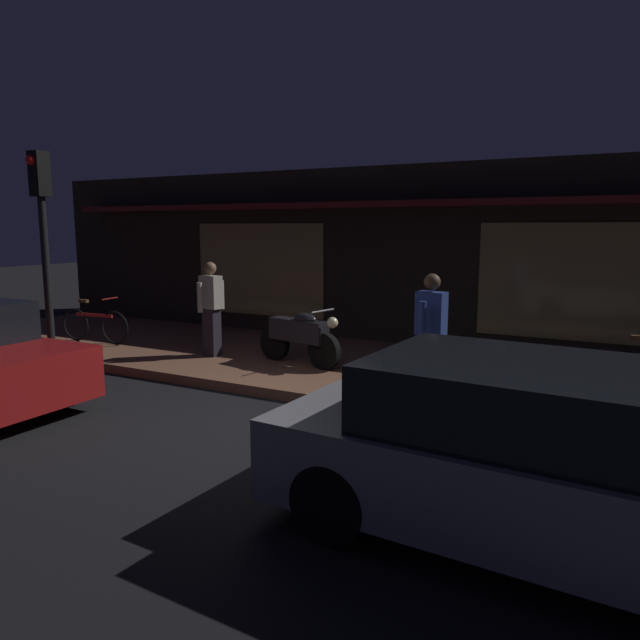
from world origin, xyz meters
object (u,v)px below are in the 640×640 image
(motorcycle, at_px, (300,335))
(parked_car_far, at_px, (531,456))
(bicycle_parked, at_px, (95,325))
(person_bystander, at_px, (431,333))
(traffic_light_pole, at_px, (43,224))
(person_photographer, at_px, (211,307))

(motorcycle, xyz_separation_m, parked_car_far, (4.23, -3.83, 0.06))
(parked_car_far, bearing_deg, bicycle_parked, 157.86)
(motorcycle, distance_m, parked_car_far, 5.71)
(person_bystander, bearing_deg, parked_car_far, -59.86)
(person_bystander, height_order, traffic_light_pole, traffic_light_pole)
(motorcycle, relative_size, traffic_light_pole, 0.47)
(person_bystander, bearing_deg, motorcycle, 161.65)
(bicycle_parked, xyz_separation_m, person_photographer, (2.82, 0.13, 0.52))
(bicycle_parked, relative_size, person_bystander, 0.99)
(bicycle_parked, distance_m, traffic_light_pole, 2.83)
(bicycle_parked, height_order, person_photographer, person_photographer)
(traffic_light_pole, bearing_deg, parked_car_far, -13.07)
(motorcycle, bearing_deg, bicycle_parked, -176.77)
(person_photographer, xyz_separation_m, traffic_light_pole, (-1.81, -1.90, 1.45))
(bicycle_parked, distance_m, person_photographer, 2.87)
(motorcycle, distance_m, bicycle_parked, 4.57)
(person_photographer, bearing_deg, person_bystander, -9.40)
(traffic_light_pole, bearing_deg, person_bystander, 11.24)
(person_photographer, relative_size, person_bystander, 1.00)
(person_photographer, bearing_deg, motorcycle, 4.11)
(bicycle_parked, xyz_separation_m, parked_car_far, (8.79, -3.58, 0.20))
(motorcycle, relative_size, person_photographer, 1.01)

